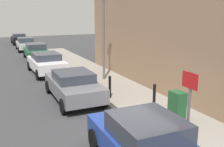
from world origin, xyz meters
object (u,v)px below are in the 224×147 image
car_blue (147,144)px  car_white (46,63)px  car_grey (73,85)px  car_black (19,38)px  car_green (36,51)px  car_silver (26,44)px  bollard_far_kerb (110,86)px  bollard_near_cabinet (154,95)px  utility_cabinet (177,109)px  street_sign (189,100)px  lamppost (104,25)px

car_blue → car_white: bearing=2.0°
car_grey → car_black: bearing=0.4°
car_white → car_green: 5.83m
car_green → car_black: 12.92m
car_blue → car_grey: 6.12m
car_silver → bollard_far_kerb: size_ratio=4.02×
car_white → car_black: size_ratio=1.00×
car_green → car_silver: size_ratio=1.01×
car_blue → car_green: car_blue is taller
car_grey → bollard_near_cabinet: bearing=-137.5°
car_blue → bollard_near_cabinet: (2.47, 3.29, -0.03)m
utility_cabinet → car_black: bearing=94.6°
street_sign → bollard_near_cabinet: bearing=71.3°
car_black → lamppost: (2.51, -22.26, 2.59)m
car_green → bollard_near_cabinet: size_ratio=4.06×
bollard_far_kerb → utility_cabinet: bearing=-74.8°
car_grey → car_silver: bearing=0.3°
bollard_near_cabinet → car_blue: bearing=-126.9°
car_white → car_black: (0.14, 18.75, -0.03)m
car_green → car_silver: (-0.10, 6.15, -0.01)m
lamppost → street_sign: bearing=-97.6°
car_blue → street_sign: street_sign is taller
car_black → utility_cabinet: car_black is taller
car_white → street_sign: street_sign is taller
car_black → bollard_near_cabinet: car_black is taller
car_silver → utility_cabinet: (2.33, -22.30, -0.05)m
bollard_near_cabinet → bollard_far_kerb: (-1.06, 2.00, 0.00)m
car_black → utility_cabinet: 29.17m
car_silver → car_green: bearing=-178.1°
bollard_near_cabinet → car_grey: bearing=131.9°
utility_cabinet → lamppost: 7.30m
car_blue → lamppost: lamppost is taller
car_black → utility_cabinet: bearing=-175.6°
car_green → lamppost: size_ratio=0.74×
utility_cabinet → street_sign: bearing=-120.8°
car_grey → utility_cabinet: size_ratio=3.65×
car_blue → car_green: bearing=1.0°
utility_cabinet → bollard_far_kerb: 3.66m
bollard_far_kerb → lamppost: bearing=71.0°
bollard_far_kerb → car_green: bearing=95.7°
street_sign → car_black: bearing=92.6°
car_silver → street_sign: bearing=-175.8°
car_blue → car_grey: size_ratio=0.99×
car_black → car_white: bearing=179.4°
car_silver → bollard_far_kerb: 18.82m
bollard_near_cabinet → car_green: bearing=99.0°
bollard_near_cabinet → lamppost: bearing=89.3°
car_grey → car_green: bearing=-0.4°
car_grey → car_blue: bearing=-178.8°
car_black → bollard_far_kerb: bearing=-177.1°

